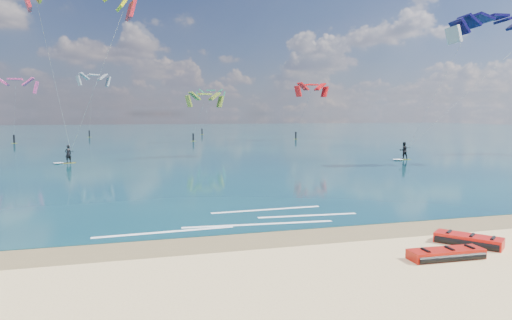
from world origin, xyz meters
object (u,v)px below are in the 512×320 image
Objects in this scene: kitesurfer_main at (74,70)px; kitesurfer_far at (449,82)px; packed_kite_mid at (468,245)px; packed_kite_left at (446,259)px.

kitesurfer_far is at bearing -23.61° from kitesurfer_main.
kitesurfer_main is at bearing 170.71° from packed_kite_mid.
kitesurfer_far is at bearing 53.91° from packed_kite_left.
kitesurfer_main is 35.73m from kitesurfer_far.
packed_kite_mid is at bearing -126.86° from kitesurfer_far.
kitesurfer_main is at bearing 171.23° from kitesurfer_far.
packed_kite_left is 0.18× the size of kitesurfer_far.
kitesurfer_far is (20.48, 26.20, 7.98)m from packed_kite_left.
packed_kite_mid reaches higher than packed_kite_left.
kitesurfer_main reaches higher than packed_kite_left.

